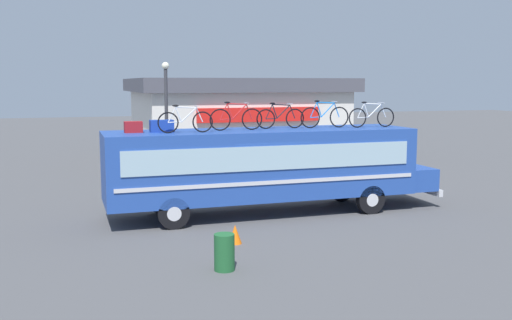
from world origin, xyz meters
name	(u,v)px	position (x,y,z in m)	size (l,w,h in m)	color
ground_plane	(262,214)	(0.00, 0.00, 0.00)	(120.00, 120.00, 0.00)	#4C4C4F
bus	(267,164)	(0.18, 0.00, 1.67)	(11.38, 2.55, 2.82)	#23479E
luggage_bag_1	(133,127)	(-4.14, 0.17, 2.99)	(0.55, 0.34, 0.34)	maroon
luggage_bag_2	(162,126)	(-3.27, 0.11, 3.01)	(0.72, 0.37, 0.38)	#193899
rooftop_bicycle_1	(185,121)	(-2.62, -0.42, 3.18)	(1.73, 0.44, 0.87)	black
rooftop_bicycle_2	(236,118)	(-0.87, 0.02, 3.21)	(1.78, 0.44, 0.93)	black
rooftop_bicycle_3	(280,118)	(0.74, 0.25, 3.19)	(1.71, 0.44, 0.88)	black
rooftop_bicycle_4	(325,116)	(2.31, 0.11, 3.21)	(1.79, 0.44, 0.94)	black
rooftop_bicycle_5	(372,116)	(3.94, -0.19, 3.19)	(1.77, 0.44, 0.89)	black
roadside_building	(234,118)	(3.00, 13.76, 2.34)	(11.33, 9.61, 4.58)	silver
trash_bin	(224,252)	(-2.73, -5.35, 0.43)	(0.48, 0.48, 0.86)	#1E592D
traffic_cone	(235,234)	(-1.86, -3.23, 0.26)	(0.37, 0.37, 0.52)	orange
street_lamp	(166,117)	(-2.26, 5.23, 3.00)	(0.29, 0.29, 5.17)	#38383D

